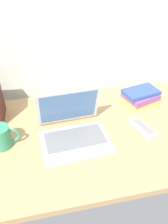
{
  "coord_description": "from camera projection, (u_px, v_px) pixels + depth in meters",
  "views": [
    {
      "loc": [
        -0.24,
        -0.83,
        0.75
      ],
      "look_at": [
        -0.05,
        0.0,
        0.15
      ],
      "focal_mm": 36.67,
      "sensor_mm": 36.0,
      "label": 1
    }
  ],
  "objects": [
    {
      "name": "remote_control_far",
      "position": [
        143.0,
        128.0,
        1.12
      ],
      "size": [
        0.09,
        0.17,
        0.02
      ],
      "color": "#B7B7B7",
      "rests_on": "desk"
    },
    {
      "name": "coffee_mug",
      "position": [
        1.0,
        137.0,
        1.0
      ],
      "size": [
        0.13,
        0.09,
        0.1
      ],
      "color": "#338C66",
      "rests_on": "desk"
    },
    {
      "name": "book_stack",
      "position": [
        140.0,
        96.0,
        1.32
      ],
      "size": [
        0.22,
        0.19,
        0.07
      ],
      "color": "#D8BF4C",
      "rests_on": "desk"
    },
    {
      "name": "remote_control_near",
      "position": [
        64.0,
        107.0,
        1.27
      ],
      "size": [
        0.07,
        0.17,
        0.02
      ],
      "color": "#B7B7B7",
      "rests_on": "desk"
    },
    {
      "name": "desk",
      "position": [
        95.0,
        133.0,
        1.13
      ],
      "size": [
        1.6,
        0.76,
        0.03
      ],
      "color": "tan",
      "rests_on": "ground"
    },
    {
      "name": "laptop",
      "position": [
        73.0,
        129.0,
        1.06
      ],
      "size": [
        0.32,
        0.3,
        0.21
      ],
      "color": "silver",
      "rests_on": "desk"
    }
  ]
}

